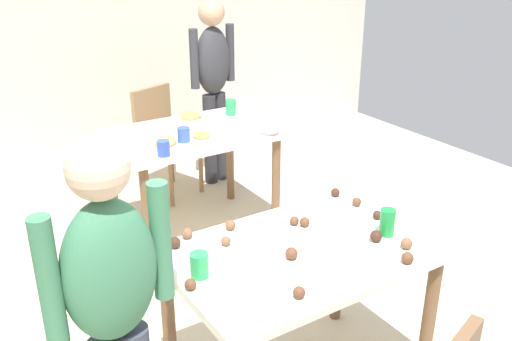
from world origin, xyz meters
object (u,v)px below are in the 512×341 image
at_px(dining_table_far, 192,146).
at_px(soda_can, 387,222).
at_px(chair_far_table, 162,135).
at_px(mixing_bowl, 257,238).
at_px(person_girl_near, 114,304).
at_px(pitcher_far, 247,117).
at_px(dining_table_near, 301,271).
at_px(person_adult_far, 213,77).

distance_m(dining_table_far, soda_can, 1.75).
height_order(chair_far_table, mixing_bowl, chair_far_table).
xyz_separation_m(mixing_bowl, soda_can, (0.54, -0.22, 0.02)).
height_order(person_girl_near, pitcher_far, person_girl_near).
relative_size(dining_table_far, mixing_bowl, 5.90).
bearing_deg(dining_table_far, dining_table_near, -100.14).
bearing_deg(person_girl_near, mixing_bowl, 16.07).
distance_m(person_girl_near, soda_can, 1.22).
xyz_separation_m(mixing_bowl, pitcher_far, (0.75, 1.30, 0.07)).
relative_size(dining_table_near, person_adult_far, 0.72).
bearing_deg(dining_table_far, pitcher_far, -36.14).
distance_m(person_girl_near, pitcher_far, 2.07).
bearing_deg(pitcher_far, soda_can, -97.97).
relative_size(dining_table_near, dining_table_far, 1.02).
bearing_deg(dining_table_far, person_adult_far, 51.86).
bearing_deg(person_girl_near, chair_far_table, 63.61).
xyz_separation_m(chair_far_table, soda_can, (0.00, -2.47, 0.31)).
distance_m(chair_far_table, person_adult_far, 0.63).
distance_m(dining_table_near, dining_table_far, 1.66).
xyz_separation_m(dining_table_near, person_adult_far, (0.85, 2.34, 0.27)).
height_order(person_adult_far, soda_can, person_adult_far).
relative_size(dining_table_near, chair_far_table, 1.27).
bearing_deg(chair_far_table, dining_table_near, -99.19).
bearing_deg(pitcher_far, dining_table_far, 143.86).
xyz_separation_m(soda_can, pitcher_far, (0.21, 1.51, 0.05)).
xyz_separation_m(dining_table_near, chair_far_table, (0.38, 2.36, -0.14)).
distance_m(dining_table_far, person_adult_far, 0.94).
height_order(dining_table_near, mixing_bowl, mixing_bowl).
bearing_deg(pitcher_far, person_adult_far, 74.86).
xyz_separation_m(dining_table_near, mixing_bowl, (-0.15, 0.11, 0.15)).
height_order(person_girl_near, soda_can, person_girl_near).
bearing_deg(person_girl_near, dining_table_far, 56.76).
xyz_separation_m(dining_table_far, soda_can, (0.09, -1.74, 0.17)).
bearing_deg(mixing_bowl, soda_can, -22.07).
height_order(person_adult_far, mixing_bowl, person_adult_far).
xyz_separation_m(person_adult_far, mixing_bowl, (-1.00, -2.23, -0.12)).
bearing_deg(soda_can, dining_table_near, 164.74).
distance_m(dining_table_near, mixing_bowl, 0.24).
bearing_deg(pitcher_far, mixing_bowl, -119.99).
relative_size(person_girl_near, soda_can, 11.66).
bearing_deg(pitcher_far, dining_table_near, -112.95).
relative_size(dining_table_near, person_girl_near, 0.78).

